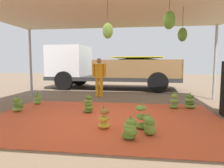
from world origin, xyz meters
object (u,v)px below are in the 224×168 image
Objects in this scene: banana_bunch_4 at (141,118)px; banana_bunch_8 at (88,105)px; banana_bunch_0 at (130,129)px; banana_bunch_6 at (104,119)px; banana_bunch_1 at (190,102)px; cargo_truck_main at (107,67)px; banana_bunch_7 at (18,105)px; banana_bunch_3 at (38,99)px; banana_bunch_5 at (174,102)px; worker_0 at (99,74)px; banana_bunch_2 at (149,126)px.

banana_bunch_4 reaches higher than banana_bunch_8.
banana_bunch_6 is at bearing 136.16° from banana_bunch_0.
banana_bunch_6 is at bearing -173.07° from banana_bunch_4.
cargo_truck_main is (-3.38, 4.78, 0.99)m from banana_bunch_1.
banana_bunch_0 is 0.78× the size of banana_bunch_4.
banana_bunch_6 is (-2.33, -2.34, -0.00)m from banana_bunch_1.
banana_bunch_8 is at bearing 3.66° from banana_bunch_7.
cargo_truck_main reaches higher than banana_bunch_3.
banana_bunch_7 is (-5.10, -1.14, -0.01)m from banana_bunch_1.
banana_bunch_4 reaches higher than banana_bunch_5.
worker_0 is (-1.55, 4.88, 0.76)m from banana_bunch_0.
banana_bunch_2 is at bearing -35.41° from banana_bunch_3.
banana_bunch_8 is at bearing -25.56° from banana_bunch_3.
banana_bunch_8 reaches higher than banana_bunch_0.
banana_bunch_1 is 1.00× the size of banana_bunch_6.
banana_bunch_7 is (-2.77, 1.21, -0.00)m from banana_bunch_6.
banana_bunch_1 is at bearing 0.26° from banana_bunch_3.
banana_bunch_5 is at bearing 64.34° from banana_bunch_4.
banana_bunch_6 is (2.74, -2.32, 0.03)m from banana_bunch_3.
cargo_truck_main is at bearing 105.07° from banana_bunch_2.
cargo_truck_main is at bearing 98.35° from banana_bunch_6.
banana_bunch_5 reaches higher than banana_bunch_0.
banana_bunch_4 is 1.03× the size of banana_bunch_8.
banana_bunch_3 is 0.79× the size of banana_bunch_5.
banana_bunch_7 reaches higher than banana_bunch_3.
cargo_truck_main is at bearing 125.27° from banana_bunch_1.
banana_bunch_8 reaches higher than banana_bunch_3.
banana_bunch_6 is 0.88× the size of banana_bunch_8.
banana_bunch_0 is 5.18m from worker_0.
banana_bunch_3 is at bearing -179.74° from banana_bunch_1.
banana_bunch_6 is at bearing -129.33° from banana_bunch_5.
banana_bunch_3 is at bearing 139.73° from banana_bunch_6.
banana_bunch_3 is at bearing 178.90° from banana_bunch_5.
banana_bunch_5 is at bearing 19.59° from banana_bunch_8.
banana_bunch_0 is 0.06× the size of cargo_truck_main.
banana_bunch_4 is at bearing 110.38° from banana_bunch_2.
banana_bunch_1 is 1.19× the size of banana_bunch_3.
banana_bunch_7 is (-0.03, -1.12, 0.03)m from banana_bunch_3.
banana_bunch_8 is at bearing 117.10° from banana_bunch_6.
cargo_truck_main reaches higher than banana_bunch_1.
banana_bunch_0 is at bearing -113.93° from banana_bunch_5.
banana_bunch_6 is 4.49m from worker_0.
worker_0 reaches higher than banana_bunch_1.
banana_bunch_2 is 0.76× the size of banana_bunch_4.
banana_bunch_1 is 3.31m from banana_bunch_6.
banana_bunch_6 is 1.50m from banana_bunch_8.
banana_bunch_1 is 0.88× the size of banana_bunch_8.
banana_bunch_8 reaches higher than banana_bunch_7.
cargo_truck_main is (-2.00, 7.43, 1.00)m from banana_bunch_2.
banana_bunch_2 is at bearing -74.93° from cargo_truck_main.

